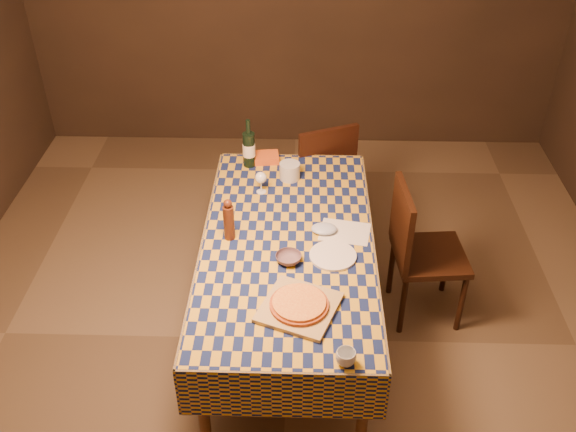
{
  "coord_description": "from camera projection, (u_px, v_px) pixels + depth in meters",
  "views": [
    {
      "loc": [
        0.08,
        -2.74,
        2.93
      ],
      "look_at": [
        0.0,
        0.05,
        0.9
      ],
      "focal_mm": 40.0,
      "sensor_mm": 36.0,
      "label": 1
    }
  ],
  "objects": [
    {
      "name": "tumbler",
      "position": [
        346.0,
        358.0,
        2.77
      ],
      "size": [
        0.1,
        0.1,
        0.07
      ],
      "primitive_type": "imported",
      "rotation": [
        0.0,
        0.0,
        0.11
      ],
      "color": "silver",
      "rests_on": "dining_table"
    },
    {
      "name": "dining_table",
      "position": [
        288.0,
        252.0,
        3.53
      ],
      "size": [
        0.94,
        1.84,
        0.77
      ],
      "color": "brown",
      "rests_on": "ground"
    },
    {
      "name": "cutting_board",
      "position": [
        299.0,
        307.0,
        3.06
      ],
      "size": [
        0.44,
        0.44,
        0.02
      ],
      "primitive_type": "cube",
      "rotation": [
        0.0,
        0.0,
        -0.37
      ],
      "color": "tan",
      "rests_on": "dining_table"
    },
    {
      "name": "flour_patch",
      "position": [
        345.0,
        232.0,
        3.55
      ],
      "size": [
        0.3,
        0.25,
        0.0
      ],
      "primitive_type": "cube",
      "rotation": [
        0.0,
        0.0,
        -0.18
      ],
      "color": "silver",
      "rests_on": "dining_table"
    },
    {
      "name": "white_plate",
      "position": [
        333.0,
        256.0,
        3.37
      ],
      "size": [
        0.28,
        0.28,
        0.01
      ],
      "primitive_type": "cylinder",
      "rotation": [
        0.0,
        0.0,
        -0.14
      ],
      "color": "white",
      "rests_on": "dining_table"
    },
    {
      "name": "wine_bottle",
      "position": [
        249.0,
        149.0,
        4.05
      ],
      "size": [
        0.1,
        0.1,
        0.32
      ],
      "color": "black",
      "rests_on": "dining_table"
    },
    {
      "name": "takeout_container",
      "position": [
        264.0,
        158.0,
        4.15
      ],
      "size": [
        0.2,
        0.15,
        0.05
      ],
      "primitive_type": "cube",
      "rotation": [
        0.0,
        0.0,
        0.13
      ],
      "color": "#D4561C",
      "rests_on": "dining_table"
    },
    {
      "name": "wine_glass",
      "position": [
        261.0,
        178.0,
        3.81
      ],
      "size": [
        0.07,
        0.07,
        0.14
      ],
      "color": "white",
      "rests_on": "dining_table"
    },
    {
      "name": "pepper_mill",
      "position": [
        229.0,
        220.0,
        3.44
      ],
      "size": [
        0.06,
        0.06,
        0.25
      ],
      "color": "#472010",
      "rests_on": "dining_table"
    },
    {
      "name": "chair_right",
      "position": [
        418.0,
        247.0,
        3.84
      ],
      "size": [
        0.46,
        0.46,
        0.93
      ],
      "color": "black",
      "rests_on": "ground"
    },
    {
      "name": "chair_far",
      "position": [
        320.0,
        173.0,
        4.5
      ],
      "size": [
        0.55,
        0.56,
        0.93
      ],
      "color": "black",
      "rests_on": "ground"
    },
    {
      "name": "flour_bag",
      "position": [
        324.0,
        229.0,
        3.54
      ],
      "size": [
        0.15,
        0.12,
        0.04
      ],
      "primitive_type": "ellipsoid",
      "rotation": [
        0.0,
        0.0,
        0.11
      ],
      "color": "#AABDD9",
      "rests_on": "dining_table"
    },
    {
      "name": "pizza",
      "position": [
        299.0,
        304.0,
        3.04
      ],
      "size": [
        0.37,
        0.37,
        0.03
      ],
      "color": "#9C411A",
      "rests_on": "cutting_board"
    },
    {
      "name": "bowl",
      "position": [
        289.0,
        258.0,
        3.33
      ],
      "size": [
        0.15,
        0.15,
        0.04
      ],
      "primitive_type": "imported",
      "rotation": [
        0.0,
        0.0,
        0.15
      ],
      "color": "#5E464F",
      "rests_on": "dining_table"
    },
    {
      "name": "room",
      "position": [
        288.0,
        148.0,
        3.15
      ],
      "size": [
        5.0,
        5.1,
        2.7
      ],
      "color": "brown",
      "rests_on": "ground"
    },
    {
      "name": "deli_tub",
      "position": [
        290.0,
        171.0,
        3.97
      ],
      "size": [
        0.16,
        0.16,
        0.11
      ],
      "primitive_type": "cylinder",
      "rotation": [
        0.0,
        0.0,
        0.3
      ],
      "color": "silver",
      "rests_on": "dining_table"
    }
  ]
}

